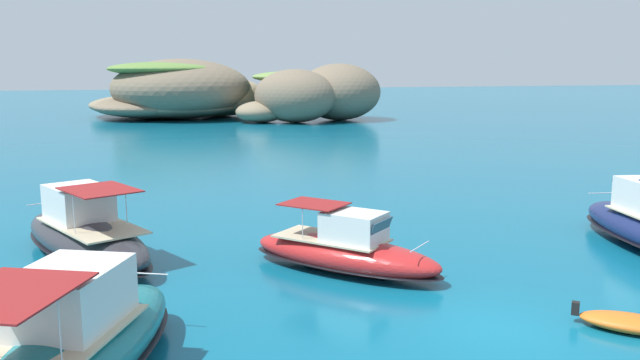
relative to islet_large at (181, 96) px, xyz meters
The scene contains 7 objects.
ground_plane 77.61m from the islet_large, 88.42° to the right, with size 400.00×400.00×0.00m, color #0C5B7A.
islet_large is the anchor object (origin of this frame).
islet_small 19.64m from the islet_large, 33.71° to the right, with size 22.35×17.34×7.39m.
motorboat_red 71.73m from the islet_large, 90.12° to the right, with size 6.36×6.72×2.24m.
motorboat_charcoal 68.18m from the islet_large, 97.34° to the right, with size 6.19×9.22×2.79m.
motorboat_teal 78.51m from the islet_large, 96.23° to the right, with size 6.36×9.44×2.86m.
dinghy_tender 78.85m from the islet_large, 86.03° to the right, with size 2.66×2.56×0.58m.
Camera 1 is at (-9.10, -14.17, 6.85)m, focal length 36.22 mm.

